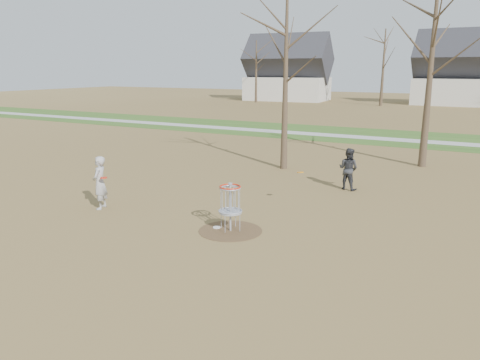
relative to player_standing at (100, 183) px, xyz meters
The scene contains 11 objects.
ground 4.84m from the player_standing, ahead, with size 160.00×160.00×0.00m, color brown.
green_band 21.67m from the player_standing, 77.29° to the left, with size 160.00×8.00×0.01m, color #2D5119.
footpath 20.69m from the player_standing, 76.68° to the left, with size 160.00×1.50×0.01m, color #9E9E99.
dirt_circle 4.84m from the player_standing, ahead, with size 1.80×1.80×0.01m, color #47331E.
player_standing is the anchor object (origin of this frame).
player_throwing 8.94m from the player_standing, 44.46° to the left, with size 0.77×0.60×1.58m, color #2C2D30.
disc_grounded 4.38m from the player_standing, ahead, with size 0.22×0.22×0.02m, color white.
discs_in_play 3.51m from the player_standing, 28.10° to the left, with size 5.53×3.60×0.11m.
disc_golf_basket 4.76m from the player_standing, ahead, with size 0.64×0.64×1.35m.
bare_trees 36.77m from the player_standing, 79.68° to the left, with size 52.62×44.98×9.00m.
houses_row 53.52m from the player_standing, 80.22° to the left, with size 56.51×10.01×7.26m.
Camera 1 is at (6.14, -10.85, 4.46)m, focal length 35.00 mm.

